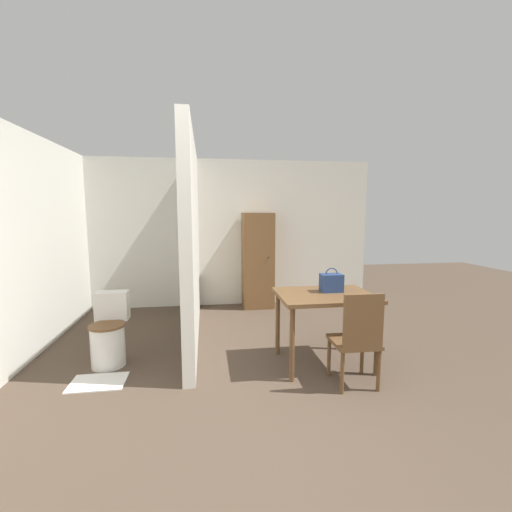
% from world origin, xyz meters
% --- Properties ---
extents(ground_plane, '(16.00, 16.00, 0.00)m').
position_xyz_m(ground_plane, '(0.00, 0.00, 0.00)').
color(ground_plane, '#4C3D30').
extents(wall_back, '(5.29, 0.12, 2.50)m').
position_xyz_m(wall_back, '(0.00, 4.10, 1.25)').
color(wall_back, silver).
rests_on(wall_back, ground_plane).
extents(wall_left, '(0.12, 5.04, 2.50)m').
position_xyz_m(wall_left, '(-2.21, 2.02, 1.25)').
color(wall_left, silver).
rests_on(wall_left, ground_plane).
extents(partition_wall, '(0.12, 2.88, 2.50)m').
position_xyz_m(partition_wall, '(-0.42, 2.60, 1.25)').
color(partition_wall, silver).
rests_on(partition_wall, ground_plane).
extents(dining_table, '(0.98, 0.77, 0.77)m').
position_xyz_m(dining_table, '(0.98, 1.50, 0.67)').
color(dining_table, brown).
rests_on(dining_table, ground_plane).
extents(wooden_chair, '(0.41, 0.41, 0.91)m').
position_xyz_m(wooden_chair, '(1.11, 0.98, 0.48)').
color(wooden_chair, brown).
rests_on(wooden_chair, ground_plane).
extents(toilet, '(0.36, 0.51, 0.74)m').
position_xyz_m(toilet, '(-1.28, 1.85, 0.32)').
color(toilet, white).
rests_on(toilet, ground_plane).
extents(handbag, '(0.23, 0.15, 0.26)m').
position_xyz_m(handbag, '(1.07, 1.57, 0.87)').
color(handbag, navy).
rests_on(handbag, dining_table).
extents(wooden_cabinet, '(0.51, 0.44, 1.60)m').
position_xyz_m(wooden_cabinet, '(0.63, 3.81, 0.80)').
color(wooden_cabinet, brown).
rests_on(wooden_cabinet, ground_plane).
extents(bath_mat, '(0.51, 0.36, 0.01)m').
position_xyz_m(bath_mat, '(-1.28, 1.41, 0.01)').
color(bath_mat, silver).
rests_on(bath_mat, ground_plane).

